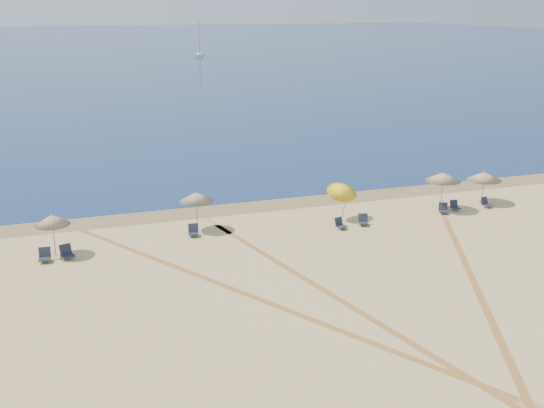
{
  "coord_description": "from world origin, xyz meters",
  "views": [
    {
      "loc": [
        -12.07,
        -15.8,
        12.87
      ],
      "look_at": [
        0.0,
        20.0,
        1.3
      ],
      "focal_mm": 43.14,
      "sensor_mm": 36.0,
      "label": 1
    }
  ],
  "objects_px": {
    "chair_3": "(194,231)",
    "chair_8": "(486,203)",
    "umbrella_3": "(343,189)",
    "chair_7": "(455,206)",
    "chair_2": "(67,252)",
    "chair_4": "(340,224)",
    "sailboat_0": "(199,45)",
    "umbrella_1": "(52,220)",
    "chair_1": "(45,256)",
    "umbrella_5": "(484,176)",
    "chair_6": "(443,209)",
    "umbrella_4": "(443,177)",
    "chair_5": "(363,220)",
    "umbrella_2": "(196,197)"
  },
  "relations": [
    {
      "from": "umbrella_3",
      "to": "chair_7",
      "type": "bearing_deg",
      "value": -3.71
    },
    {
      "from": "chair_2",
      "to": "chair_3",
      "type": "relative_size",
      "value": 1.15
    },
    {
      "from": "umbrella_1",
      "to": "umbrella_4",
      "type": "relative_size",
      "value": 0.91
    },
    {
      "from": "umbrella_5",
      "to": "chair_7",
      "type": "height_order",
      "value": "umbrella_5"
    },
    {
      "from": "chair_7",
      "to": "umbrella_3",
      "type": "bearing_deg",
      "value": -178.92
    },
    {
      "from": "umbrella_3",
      "to": "chair_5",
      "type": "height_order",
      "value": "umbrella_3"
    },
    {
      "from": "chair_3",
      "to": "umbrella_1",
      "type": "bearing_deg",
      "value": -166.08
    },
    {
      "from": "umbrella_4",
      "to": "chair_6",
      "type": "height_order",
      "value": "umbrella_4"
    },
    {
      "from": "umbrella_2",
      "to": "umbrella_3",
      "type": "xyz_separation_m",
      "value": [
        8.95,
        -0.92,
        -0.06
      ]
    },
    {
      "from": "chair_4",
      "to": "chair_6",
      "type": "bearing_deg",
      "value": -15.11
    },
    {
      "from": "chair_5",
      "to": "umbrella_3",
      "type": "bearing_deg",
      "value": 139.13
    },
    {
      "from": "chair_4",
      "to": "umbrella_3",
      "type": "bearing_deg",
      "value": 42.61
    },
    {
      "from": "chair_4",
      "to": "sailboat_0",
      "type": "xyz_separation_m",
      "value": [
        21.89,
        136.86,
        2.48
      ]
    },
    {
      "from": "chair_3",
      "to": "umbrella_4",
      "type": "bearing_deg",
      "value": 7.66
    },
    {
      "from": "umbrella_5",
      "to": "sailboat_0",
      "type": "relative_size",
      "value": 0.26
    },
    {
      "from": "chair_5",
      "to": "chair_8",
      "type": "relative_size",
      "value": 1.07
    },
    {
      "from": "umbrella_3",
      "to": "umbrella_4",
      "type": "height_order",
      "value": "umbrella_3"
    },
    {
      "from": "chair_6",
      "to": "umbrella_5",
      "type": "bearing_deg",
      "value": 40.39
    },
    {
      "from": "umbrella_2",
      "to": "chair_1",
      "type": "xyz_separation_m",
      "value": [
        -8.61,
        -2.26,
        -1.76
      ]
    },
    {
      "from": "chair_3",
      "to": "umbrella_3",
      "type": "bearing_deg",
      "value": 8.39
    },
    {
      "from": "chair_5",
      "to": "sailboat_0",
      "type": "bearing_deg",
      "value": 99.8
    },
    {
      "from": "chair_3",
      "to": "chair_8",
      "type": "bearing_deg",
      "value": 6.71
    },
    {
      "from": "umbrella_1",
      "to": "chair_7",
      "type": "bearing_deg",
      "value": 0.4
    },
    {
      "from": "umbrella_3",
      "to": "chair_6",
      "type": "distance_m",
      "value": 7.01
    },
    {
      "from": "chair_2",
      "to": "chair_8",
      "type": "relative_size",
      "value": 1.15
    },
    {
      "from": "umbrella_1",
      "to": "chair_1",
      "type": "height_order",
      "value": "umbrella_1"
    },
    {
      "from": "umbrella_5",
      "to": "chair_4",
      "type": "distance_m",
      "value": 11.51
    },
    {
      "from": "chair_6",
      "to": "sailboat_0",
      "type": "height_order",
      "value": "sailboat_0"
    },
    {
      "from": "umbrella_2",
      "to": "chair_2",
      "type": "relative_size",
      "value": 2.77
    },
    {
      "from": "umbrella_4",
      "to": "chair_4",
      "type": "distance_m",
      "value": 8.09
    },
    {
      "from": "umbrella_1",
      "to": "chair_6",
      "type": "height_order",
      "value": "umbrella_1"
    },
    {
      "from": "chair_2",
      "to": "chair_5",
      "type": "xyz_separation_m",
      "value": [
        17.27,
        -0.1,
        -0.02
      ]
    },
    {
      "from": "umbrella_2",
      "to": "umbrella_4",
      "type": "height_order",
      "value": "umbrella_4"
    },
    {
      "from": "umbrella_1",
      "to": "umbrella_4",
      "type": "bearing_deg",
      "value": 1.07
    },
    {
      "from": "umbrella_3",
      "to": "chair_7",
      "type": "height_order",
      "value": "umbrella_3"
    },
    {
      "from": "umbrella_3",
      "to": "chair_4",
      "type": "relative_size",
      "value": 3.33
    },
    {
      "from": "chair_2",
      "to": "chair_7",
      "type": "xyz_separation_m",
      "value": [
        24.3,
        0.75,
        -0.04
      ]
    },
    {
      "from": "umbrella_5",
      "to": "chair_7",
      "type": "xyz_separation_m",
      "value": [
        -2.64,
        -0.77,
        -1.6
      ]
    },
    {
      "from": "chair_6",
      "to": "chair_8",
      "type": "distance_m",
      "value": 3.44
    },
    {
      "from": "chair_5",
      "to": "chair_7",
      "type": "relative_size",
      "value": 1.21
    },
    {
      "from": "chair_1",
      "to": "sailboat_0",
      "type": "xyz_separation_m",
      "value": [
        38.67,
        136.69,
        2.45
      ]
    },
    {
      "from": "chair_1",
      "to": "chair_4",
      "type": "height_order",
      "value": "chair_1"
    },
    {
      "from": "umbrella_4",
      "to": "chair_2",
      "type": "bearing_deg",
      "value": -177.51
    },
    {
      "from": "chair_2",
      "to": "chair_6",
      "type": "height_order",
      "value": "chair_2"
    },
    {
      "from": "chair_4",
      "to": "chair_8",
      "type": "height_order",
      "value": "chair_4"
    },
    {
      "from": "umbrella_2",
      "to": "umbrella_3",
      "type": "relative_size",
      "value": 0.91
    },
    {
      "from": "umbrella_3",
      "to": "chair_8",
      "type": "xyz_separation_m",
      "value": [
        10.17,
        -0.61,
        -1.73
      ]
    },
    {
      "from": "sailboat_0",
      "to": "umbrella_3",
      "type": "bearing_deg",
      "value": -82.56
    },
    {
      "from": "umbrella_5",
      "to": "chair_2",
      "type": "height_order",
      "value": "umbrella_5"
    },
    {
      "from": "umbrella_5",
      "to": "chair_5",
      "type": "bearing_deg",
      "value": -170.46
    }
  ]
}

